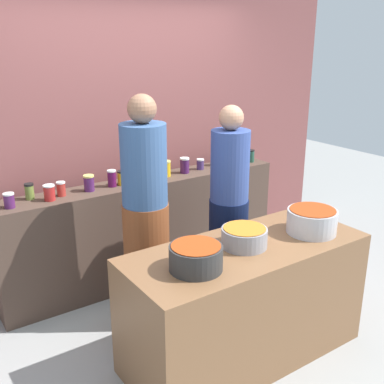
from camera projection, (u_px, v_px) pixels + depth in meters
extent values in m
plane|color=gray|center=(217.00, 332.00, 3.59)|extent=(12.00, 12.00, 0.00)
cube|color=brown|center=(125.00, 114.00, 4.25)|extent=(4.80, 0.12, 3.00)
cube|color=#48362C|center=(147.00, 229.00, 4.30)|extent=(2.70, 0.36, 0.95)
cube|color=brown|center=(245.00, 302.00, 3.22)|extent=(1.70, 0.70, 0.85)
cylinder|color=#4D1E54|center=(9.00, 201.00, 3.46)|extent=(0.08, 0.08, 0.10)
cylinder|color=silver|center=(8.00, 194.00, 3.44)|extent=(0.08, 0.08, 0.01)
cylinder|color=olive|center=(30.00, 192.00, 3.65)|extent=(0.07, 0.07, 0.11)
cylinder|color=black|center=(29.00, 185.00, 3.62)|extent=(0.07, 0.07, 0.02)
cylinder|color=#AD2423|center=(49.00, 193.00, 3.62)|extent=(0.09, 0.09, 0.11)
cylinder|color=silver|center=(49.00, 186.00, 3.60)|extent=(0.09, 0.09, 0.01)
cylinder|color=#AA2F28|center=(61.00, 190.00, 3.73)|extent=(0.07, 0.07, 0.11)
cylinder|color=silver|center=(61.00, 183.00, 3.71)|extent=(0.07, 0.07, 0.01)
cylinder|color=#4A1F56|center=(89.00, 184.00, 3.84)|extent=(0.09, 0.09, 0.12)
cylinder|color=#D6C666|center=(88.00, 176.00, 3.82)|extent=(0.09, 0.09, 0.02)
cylinder|color=#531144|center=(112.00, 179.00, 3.96)|extent=(0.07, 0.07, 0.13)
cylinder|color=silver|center=(111.00, 171.00, 3.93)|extent=(0.08, 0.08, 0.01)
cylinder|color=gold|center=(123.00, 178.00, 4.01)|extent=(0.09, 0.09, 0.11)
cylinder|color=black|center=(122.00, 172.00, 3.99)|extent=(0.09, 0.09, 0.01)
cylinder|color=red|center=(136.00, 179.00, 4.02)|extent=(0.09, 0.09, 0.10)
cylinder|color=silver|center=(135.00, 172.00, 4.00)|extent=(0.09, 0.09, 0.01)
cylinder|color=#52295C|center=(141.00, 173.00, 4.17)|extent=(0.08, 0.08, 0.12)
cylinder|color=black|center=(141.00, 166.00, 4.15)|extent=(0.08, 0.08, 0.01)
cylinder|color=yellow|center=(154.00, 171.00, 4.20)|extent=(0.07, 0.07, 0.13)
cylinder|color=silver|center=(154.00, 164.00, 4.18)|extent=(0.07, 0.07, 0.01)
cylinder|color=gold|center=(166.00, 169.00, 4.25)|extent=(0.09, 0.09, 0.13)
cylinder|color=#D6C666|center=(166.00, 162.00, 4.22)|extent=(0.09, 0.09, 0.01)
cylinder|color=#41194C|center=(185.00, 166.00, 4.36)|extent=(0.09, 0.09, 0.13)
cylinder|color=silver|center=(185.00, 159.00, 4.33)|extent=(0.09, 0.09, 0.02)
cylinder|color=#3F2A5E|center=(200.00, 165.00, 4.48)|extent=(0.07, 0.07, 0.09)
cylinder|color=silver|center=(200.00, 160.00, 4.47)|extent=(0.07, 0.07, 0.01)
cylinder|color=olive|center=(217.00, 161.00, 4.62)|extent=(0.08, 0.08, 0.10)
cylinder|color=black|center=(217.00, 155.00, 4.60)|extent=(0.09, 0.09, 0.01)
cylinder|color=#224B3A|center=(251.00, 156.00, 4.74)|extent=(0.07, 0.07, 0.12)
cylinder|color=black|center=(251.00, 150.00, 4.72)|extent=(0.07, 0.07, 0.01)
cylinder|color=#2D2D2D|center=(196.00, 258.00, 2.76)|extent=(0.32, 0.32, 0.15)
cylinder|color=#9A3713|center=(196.00, 246.00, 2.73)|extent=(0.30, 0.30, 0.00)
cylinder|color=gray|center=(244.00, 237.00, 3.07)|extent=(0.31, 0.31, 0.13)
cylinder|color=#B96920|center=(245.00, 228.00, 3.05)|extent=(0.28, 0.28, 0.00)
cylinder|color=#B7B7BC|center=(312.00, 221.00, 3.28)|extent=(0.35, 0.35, 0.17)
cylinder|color=#933614|center=(313.00, 210.00, 3.25)|extent=(0.32, 0.32, 0.00)
cylinder|color=brown|center=(147.00, 263.00, 3.61)|extent=(0.35, 0.35, 0.99)
cylinder|color=#345484|center=(144.00, 165.00, 3.36)|extent=(0.34, 0.34, 0.60)
sphere|color=#8C6047|center=(142.00, 109.00, 3.23)|extent=(0.21, 0.21, 0.21)
cylinder|color=#0D1737|center=(228.00, 252.00, 3.87)|extent=(0.32, 0.32, 0.93)
cylinder|color=#304689|center=(230.00, 166.00, 3.64)|extent=(0.31, 0.31, 0.57)
sphere|color=tan|center=(231.00, 118.00, 3.52)|extent=(0.19, 0.19, 0.19)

